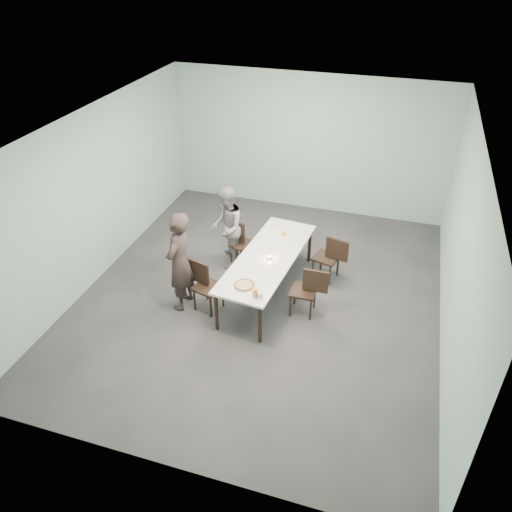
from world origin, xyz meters
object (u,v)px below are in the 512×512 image
(chair_near_right, at_px, (308,288))
(chair_far_left, at_px, (240,240))
(chair_far_right, at_px, (331,256))
(chair_near_left, at_px, (204,282))
(amber_tumbler, at_px, (284,234))
(side_plate, at_px, (255,278))
(water_tumbler, at_px, (260,295))
(diner_far, at_px, (227,227))
(tealight, at_px, (270,258))
(table, at_px, (268,259))
(diner_near, at_px, (180,262))
(pizza, at_px, (244,285))
(beer_glass, at_px, (255,293))

(chair_near_right, bearing_deg, chair_far_left, -35.77)
(chair_far_right, bearing_deg, chair_near_left, 52.61)
(chair_far_left, height_order, amber_tumbler, chair_far_left)
(side_plate, height_order, amber_tumbler, amber_tumbler)
(chair_far_left, relative_size, water_tumbler, 9.67)
(side_plate, bearing_deg, diner_far, 126.24)
(diner_far, xyz_separation_m, tealight, (1.03, -0.72, -0.01))
(diner_far, bearing_deg, table, 39.10)
(chair_near_left, distance_m, tealight, 1.16)
(diner_near, relative_size, pizza, 5.15)
(beer_glass, height_order, tealight, beer_glass)
(beer_glass, bearing_deg, pizza, 138.39)
(chair_far_right, relative_size, side_plate, 4.83)
(side_plate, height_order, tealight, tealight)
(table, height_order, amber_tumbler, amber_tumbler)
(chair_far_left, relative_size, tealight, 15.54)
(diner_near, bearing_deg, tealight, 119.46)
(diner_far, distance_m, amber_tumbler, 1.06)
(diner_far, bearing_deg, water_tumbler, 16.68)
(tealight, relative_size, amber_tumbler, 0.70)
(chair_near_left, xyz_separation_m, amber_tumbler, (0.97, 1.42, 0.29))
(chair_far_right, distance_m, side_plate, 1.71)
(diner_far, relative_size, pizza, 4.61)
(pizza, bearing_deg, beer_glass, -41.61)
(beer_glass, bearing_deg, water_tumbler, 6.81)
(chair_near_left, relative_size, chair_far_right, 1.00)
(diner_near, bearing_deg, diner_far, 170.31)
(chair_near_right, distance_m, pizza, 1.10)
(beer_glass, height_order, water_tumbler, beer_glass)
(chair_far_left, xyz_separation_m, amber_tumbler, (0.84, -0.01, 0.29))
(chair_far_right, height_order, diner_near, diner_near)
(tealight, xyz_separation_m, amber_tumbler, (0.03, 0.80, 0.02))
(chair_near_right, bearing_deg, diner_far, -30.15)
(pizza, height_order, amber_tumbler, amber_tumbler)
(diner_near, height_order, amber_tumbler, diner_near)
(diner_far, bearing_deg, chair_near_right, 43.35)
(chair_far_left, distance_m, chair_far_right, 1.71)
(chair_near_left, xyz_separation_m, chair_near_right, (1.68, 0.35, 0.00))
(chair_near_left, bearing_deg, diner_far, 109.27)
(water_tumbler, height_order, tealight, water_tumbler)
(table, relative_size, pizza, 7.87)
(chair_far_left, height_order, chair_far_right, same)
(beer_glass, bearing_deg, chair_far_right, 65.78)
(chair_far_right, bearing_deg, diner_far, 17.16)
(diner_far, relative_size, water_tumbler, 17.42)
(chair_far_left, xyz_separation_m, pizza, (0.64, -1.65, 0.27))
(beer_glass, bearing_deg, chair_near_right, 49.85)
(chair_far_right, bearing_deg, pizza, 71.96)
(table, distance_m, tealight, 0.12)
(chair_near_right, xyz_separation_m, side_plate, (-0.80, -0.32, 0.25))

